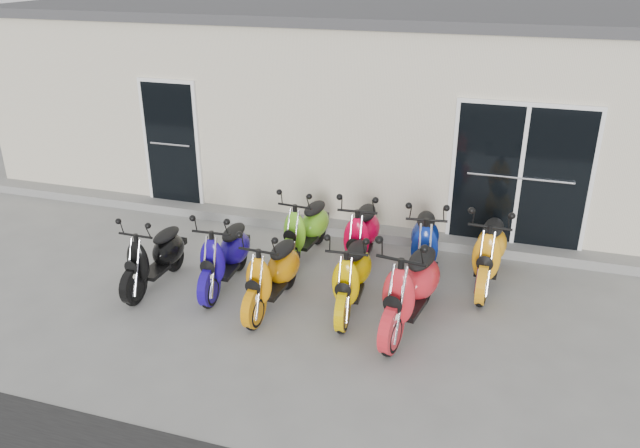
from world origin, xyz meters
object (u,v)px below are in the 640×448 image
at_px(scooter_front_black, 154,249).
at_px(scooter_back_blue, 425,235).
at_px(scooter_front_red, 411,278).
at_px(scooter_back_red, 362,227).
at_px(scooter_front_orange_a, 272,265).
at_px(scooter_front_blue, 224,247).
at_px(scooter_front_orange_b, 352,267).
at_px(scooter_back_yellow, 490,243).
at_px(scooter_back_green, 306,221).

xyz_separation_m(scooter_front_black, scooter_back_blue, (3.44, 1.43, 0.06)).
xyz_separation_m(scooter_front_red, scooter_back_red, (-0.96, 1.39, -0.05)).
height_order(scooter_front_orange_a, scooter_front_red, scooter_front_red).
bearing_deg(scooter_back_blue, scooter_front_red, -95.54).
bearing_deg(scooter_front_black, scooter_back_blue, 23.63).
height_order(scooter_front_blue, scooter_back_red, scooter_back_red).
xyz_separation_m(scooter_front_orange_b, scooter_back_red, (-0.17, 1.19, 0.03)).
height_order(scooter_front_black, scooter_front_orange_a, scooter_front_orange_a).
bearing_deg(scooter_back_blue, scooter_back_yellow, -8.56).
distance_m(scooter_front_orange_b, scooter_front_red, 0.82).
relative_size(scooter_front_blue, scooter_front_orange_b, 1.00).
distance_m(scooter_front_black, scooter_front_orange_a, 1.73).
xyz_separation_m(scooter_front_black, scooter_front_orange_a, (1.73, -0.02, 0.03)).
xyz_separation_m(scooter_front_black, scooter_back_yellow, (4.32, 1.42, 0.07)).
relative_size(scooter_front_black, scooter_front_orange_a, 0.95).
bearing_deg(scooter_front_orange_a, scooter_front_red, 4.20).
relative_size(scooter_front_blue, scooter_front_red, 0.88).
relative_size(scooter_front_blue, scooter_back_red, 0.95).
height_order(scooter_front_blue, scooter_back_blue, scooter_back_blue).
distance_m(scooter_front_orange_b, scooter_back_blue, 1.40).
distance_m(scooter_front_red, scooter_back_green, 2.33).
bearing_deg(scooter_front_orange_b, scooter_front_black, -179.15).
height_order(scooter_front_black, scooter_front_red, scooter_front_red).
xyz_separation_m(scooter_front_orange_b, scooter_front_red, (0.79, -0.21, 0.08)).
bearing_deg(scooter_front_orange_a, scooter_front_black, -178.21).
bearing_deg(scooter_back_yellow, scooter_front_orange_a, -148.44).
bearing_deg(scooter_front_orange_b, scooter_front_blue, 174.59).
distance_m(scooter_front_orange_a, scooter_back_yellow, 2.97).
bearing_deg(scooter_back_green, scooter_front_blue, -117.16).
relative_size(scooter_front_red, scooter_back_yellow, 1.06).
distance_m(scooter_front_blue, scooter_back_yellow, 3.59).
bearing_deg(scooter_back_yellow, scooter_front_orange_b, -141.32).
xyz_separation_m(scooter_front_orange_a, scooter_back_red, (0.81, 1.45, 0.04)).
xyz_separation_m(scooter_back_red, scooter_back_yellow, (1.79, -0.01, 0.01)).
bearing_deg(scooter_back_red, scooter_back_yellow, -4.21).
bearing_deg(scooter_front_red, scooter_back_red, 133.32).
height_order(scooter_front_black, scooter_back_yellow, scooter_back_yellow).
bearing_deg(scooter_front_red, scooter_front_black, -170.69).
bearing_deg(scooter_front_red, scooter_back_green, 150.45).
bearing_deg(scooter_front_orange_a, scooter_back_yellow, 31.45).
relative_size(scooter_front_blue, scooter_front_orange_a, 1.01).
bearing_deg(scooter_back_red, scooter_front_orange_a, -123.07).
bearing_deg(scooter_front_blue, scooter_front_orange_a, -23.59).
relative_size(scooter_back_green, scooter_back_yellow, 0.93).
bearing_deg(scooter_front_blue, scooter_back_green, 54.73).
bearing_deg(scooter_back_red, scooter_front_black, -154.56).
bearing_deg(scooter_back_yellow, scooter_front_red, -118.36).
bearing_deg(scooter_back_red, scooter_front_orange_b, -85.65).
xyz_separation_m(scooter_front_black, scooter_back_red, (2.53, 1.42, 0.07)).
height_order(scooter_front_orange_a, scooter_back_red, scooter_back_red).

